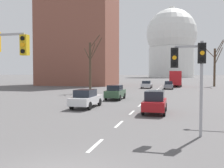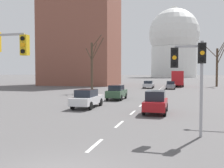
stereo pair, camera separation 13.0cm
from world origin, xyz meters
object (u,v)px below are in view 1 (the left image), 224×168
traffic_signal_near_right (192,65)px  sedan_near_right (147,84)px  sedan_far_left (155,102)px  sedan_near_left (86,98)px  sedan_far_right (115,92)px  traffic_signal_near_left (6,55)px  city_bus (175,77)px  sedan_mid_centre (169,85)px

traffic_signal_near_right → sedan_near_right: traffic_signal_near_right is taller
sedan_far_left → sedan_near_left: bearing=165.5°
sedan_far_right → traffic_signal_near_left: bearing=-94.2°
city_bus → sedan_mid_centre: bearing=-96.4°
sedan_near_right → sedan_mid_centre: bearing=-18.9°
city_bus → sedan_near_left: bearing=-101.0°
traffic_signal_near_right → sedan_mid_centre: 36.27m
sedan_near_right → traffic_signal_near_right: bearing=-80.4°
sedan_far_right → sedan_near_right: bearing=87.3°
traffic_signal_near_left → sedan_far_right: traffic_signal_near_left is taller
sedan_far_right → city_bus: bearing=78.2°
sedan_near_left → sedan_mid_centre: bearing=77.2°
sedan_near_left → sedan_near_right: size_ratio=1.06×
sedan_near_left → city_bus: 39.55m
traffic_signal_near_right → sedan_near_left: (-8.35, 8.12, -2.61)m
traffic_signal_near_right → sedan_near_left: traffic_signal_near_right is taller
traffic_signal_near_left → sedan_far_left: 11.16m
city_bus → traffic_signal_near_left: bearing=-99.2°
sedan_near_right → sedan_near_left: bearing=-93.9°
traffic_signal_near_left → sedan_far_right: size_ratio=1.30×
sedan_near_right → city_bus: 10.92m
sedan_mid_centre → city_bus: bearing=83.6°
sedan_far_right → city_bus: 32.42m
traffic_signal_near_right → city_bus: bearing=91.0°
traffic_signal_near_left → city_bus: bearing=80.8°
traffic_signal_near_right → city_bus: size_ratio=0.42×
traffic_signal_near_right → sedan_near_left: size_ratio=1.02×
sedan_near_left → city_bus: size_ratio=0.41×
sedan_far_left → sedan_far_right: (-5.17, 8.67, 0.00)m
traffic_signal_near_right → sedan_mid_centre: size_ratio=1.10×
city_bus → sedan_far_right: bearing=-101.8°
sedan_far_right → sedan_far_left: bearing=-59.2°
traffic_signal_near_right → sedan_far_right: size_ratio=1.15×
sedan_far_left → city_bus: bearing=87.9°
traffic_signal_near_right → sedan_near_left: 11.93m
traffic_signal_near_left → sedan_near_right: 39.87m
sedan_far_left → traffic_signal_near_right: bearing=-71.0°
sedan_near_left → sedan_far_right: size_ratio=1.13×
sedan_far_left → sedan_far_right: 10.10m
traffic_signal_near_left → sedan_near_left: bearing=88.2°
traffic_signal_near_right → sedan_far_right: traffic_signal_near_right is taller
sedan_near_left → city_bus: city_bus is taller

